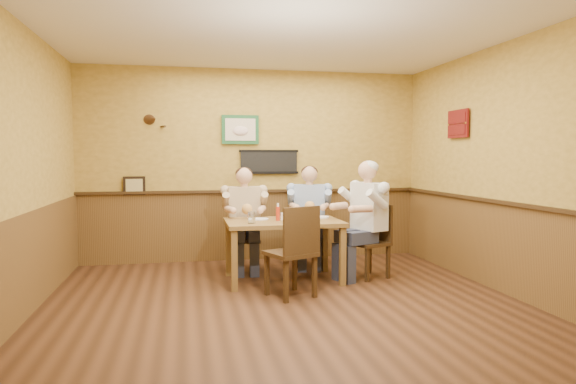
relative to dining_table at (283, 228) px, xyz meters
name	(u,v)px	position (x,y,z in m)	size (l,w,h in m)	color
room	(296,141)	(-0.04, -0.93, 1.03)	(5.02, 5.03, 2.81)	#361E10
dining_table	(283,228)	(0.00, 0.00, 0.00)	(1.40, 0.90, 0.75)	brown
chair_back_left	(244,238)	(-0.40, 0.66, -0.22)	(0.40, 0.40, 0.87)	#3B2813
chair_back_right	(309,235)	(0.52, 0.78, -0.22)	(0.41, 0.41, 0.88)	#3B2813
chair_right_end	(369,241)	(1.09, -0.05, -0.19)	(0.43, 0.43, 0.93)	#3B2813
chair_near_side	(291,251)	(-0.06, -0.71, -0.16)	(0.46, 0.46, 1.00)	#3B2813
diner_tan_shirt	(244,224)	(-0.40, 0.66, -0.04)	(0.57, 0.57, 1.25)	#CFB58E
diner_blue_polo	(309,221)	(0.52, 0.78, -0.03)	(0.58, 0.58, 1.26)	#8AA3CF
diner_white_elder	(369,225)	(1.09, -0.05, 0.01)	(0.61, 0.61, 1.33)	silver
water_glass_left	(252,217)	(-0.42, -0.20, 0.16)	(0.09, 0.09, 0.14)	white
water_glass_mid	(286,218)	(-0.01, -0.22, 0.14)	(0.07, 0.07, 0.11)	white
cola_tumbler	(311,217)	(0.29, -0.23, 0.15)	(0.09, 0.09, 0.12)	black
hot_sauce_bottle	(278,213)	(-0.07, -0.02, 0.19)	(0.05, 0.05, 0.19)	red
salt_shaker	(282,216)	(-0.01, 0.01, 0.14)	(0.04, 0.04, 0.09)	white
pepper_shaker	(277,216)	(-0.06, 0.04, 0.14)	(0.04, 0.04, 0.09)	black
plate_far_left	(260,219)	(-0.27, 0.13, 0.10)	(0.22, 0.22, 0.01)	silver
plate_far_right	(319,217)	(0.50, 0.16, 0.10)	(0.26, 0.26, 0.02)	silver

